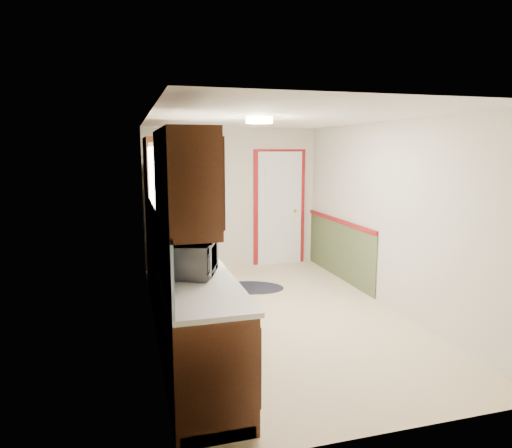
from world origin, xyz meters
TOP-DOWN VIEW (x-y plane):
  - room_shell at (0.00, 0.00)m, footprint 3.20×5.20m
  - kitchen_run at (-1.24, -0.29)m, footprint 0.63×4.00m
  - back_wall_trim at (0.99, 2.21)m, footprint 1.12×2.30m
  - ceiling_fixture at (-0.30, -0.20)m, footprint 0.30×0.30m
  - microwave at (-1.20, -1.21)m, footprint 0.46×0.61m
  - refrigerator at (-1.02, 2.05)m, footprint 0.79×0.78m
  - rug at (-0.03, 1.16)m, footprint 1.15×0.94m
  - cooktop at (-1.19, 1.29)m, footprint 0.48×0.57m

SIDE VIEW (x-z plane):
  - rug at x=-0.03m, z-range 0.00..0.01m
  - kitchen_run at x=-1.24m, z-range -0.29..1.91m
  - back_wall_trim at x=0.99m, z-range -0.15..1.93m
  - refrigerator at x=-1.02m, z-range 0.00..1.83m
  - cooktop at x=-1.19m, z-range 0.94..0.96m
  - microwave at x=-1.20m, z-range 0.94..1.31m
  - room_shell at x=0.00m, z-range -0.06..2.46m
  - ceiling_fixture at x=-0.30m, z-range 2.33..2.39m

